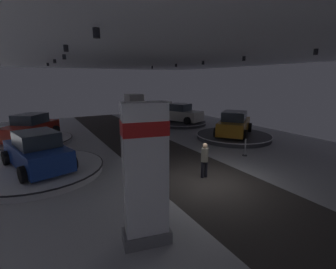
# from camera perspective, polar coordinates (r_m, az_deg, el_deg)

# --- Properties ---
(ground) EXTENTS (24.00, 44.00, 0.06)m
(ground) POSITION_cam_1_polar(r_m,az_deg,el_deg) (10.71, 9.51, -11.14)
(ground) COLOR #B2B2B7
(ceiling_with_spotlights) EXTENTS (24.00, 44.00, 0.39)m
(ceiling_with_spotlights) POSITION_cam_1_polar(r_m,az_deg,el_deg) (9.87, 10.78, 19.93)
(ceiling_with_spotlights) COLOR silver
(brand_sign_pylon) EXTENTS (1.37, 0.88, 3.77)m
(brand_sign_pylon) POSITION_cam_1_polar(r_m,az_deg,el_deg) (6.25, -5.36, -9.22)
(brand_sign_pylon) COLOR slate
(brand_sign_pylon) RESTS_ON ground
(display_platform_far_left) EXTENTS (5.31, 5.31, 0.28)m
(display_platform_far_left) POSITION_cam_1_polar(r_m,az_deg,el_deg) (19.22, -29.45, -1.26)
(display_platform_far_left) COLOR silver
(display_platform_far_left) RESTS_ON ground
(display_car_far_left) EXTENTS (3.95, 4.45, 1.71)m
(display_car_far_left) POSITION_cam_1_polar(r_m,az_deg,el_deg) (19.08, -29.69, 1.36)
(display_car_far_left) COLOR maroon
(display_car_far_left) RESTS_ON display_platform_far_left
(display_platform_far_right) EXTENTS (4.99, 4.99, 0.29)m
(display_platform_far_right) POSITION_cam_1_polar(r_m,az_deg,el_deg) (23.68, 2.95, 2.80)
(display_platform_far_right) COLOR #333338
(display_platform_far_right) RESTS_ON ground
(display_car_far_right) EXTENTS (3.43, 4.57, 1.71)m
(display_car_far_right) POSITION_cam_1_polar(r_m,az_deg,el_deg) (23.55, 2.92, 4.95)
(display_car_far_right) COLOR silver
(display_car_far_right) RESTS_ON display_platform_far_right
(display_platform_deep_right) EXTENTS (5.68, 5.68, 0.35)m
(display_platform_deep_right) POSITION_cam_1_polar(r_m,az_deg,el_deg) (28.92, -4.68, 4.68)
(display_platform_deep_right) COLOR #333338
(display_platform_deep_right) RESTS_ON ground
(pickup_truck_deep_right) EXTENTS (5.35, 2.74, 2.30)m
(pickup_truck_deep_right) POSITION_cam_1_polar(r_m,az_deg,el_deg) (28.66, -5.32, 6.79)
(pickup_truck_deep_right) COLOR silver
(pickup_truck_deep_right) RESTS_ON display_platform_deep_right
(display_platform_mid_left) EXTENTS (5.75, 5.75, 0.33)m
(display_platform_mid_left) POSITION_cam_1_polar(r_m,az_deg,el_deg) (12.83, -28.01, -7.42)
(display_platform_mid_left) COLOR silver
(display_platform_mid_left) RESTS_ON ground
(display_car_mid_left) EXTENTS (3.07, 4.52, 1.71)m
(display_car_mid_left) POSITION_cam_1_polar(r_m,az_deg,el_deg) (12.54, -28.40, -3.54)
(display_car_mid_left) COLOR navy
(display_car_mid_left) RESTS_ON display_platform_mid_left
(display_platform_mid_right) EXTENTS (5.43, 5.43, 0.34)m
(display_platform_mid_right) POSITION_cam_1_polar(r_m,az_deg,el_deg) (18.55, 15.13, -0.39)
(display_platform_mid_right) COLOR #333338
(display_platform_mid_right) RESTS_ON ground
(display_car_mid_right) EXTENTS (4.44, 3.97, 1.71)m
(display_car_mid_right) POSITION_cam_1_polar(r_m,az_deg,el_deg) (18.34, 15.28, 2.37)
(display_car_mid_right) COLOR #B77519
(display_car_mid_right) RESTS_ON display_platform_mid_right
(visitor_walking_near) EXTENTS (0.32, 0.32, 1.59)m
(visitor_walking_near) POSITION_cam_1_polar(r_m,az_deg,el_deg) (10.85, 8.60, -5.51)
(visitor_walking_near) COLOR black
(visitor_walking_near) RESTS_ON ground
(stanchion_a) EXTENTS (0.28, 0.28, 1.01)m
(stanchion_a) POSITION_cam_1_polar(r_m,az_deg,el_deg) (14.58, 17.67, -3.38)
(stanchion_a) COLOR #333338
(stanchion_a) RESTS_ON ground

